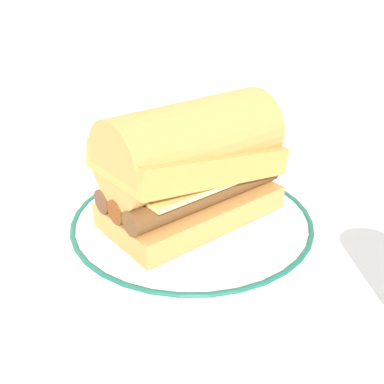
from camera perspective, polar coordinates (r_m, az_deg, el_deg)
The scene contains 3 objects.
ground_plane at distance 0.49m, azimuth 3.05°, elevation -4.90°, with size 1.50×1.50×0.00m, color silver.
plate at distance 0.49m, azimuth -0.00°, elevation -3.83°, with size 0.29×0.29×0.01m.
sausage_sandwich at distance 0.46m, azimuth -0.00°, elevation 3.84°, with size 0.21×0.14×0.13m.
Camera 1 is at (-0.23, -0.35, 0.26)m, focal length 40.38 mm.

